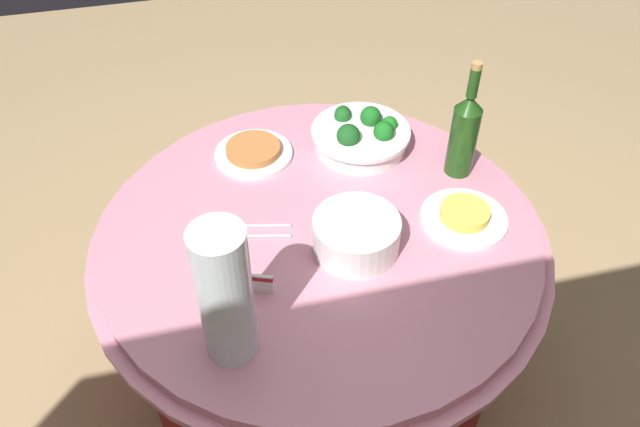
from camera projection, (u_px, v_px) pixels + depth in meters
The scene contains 10 objects.
ground_plane at pixel (320, 386), 2.13m from camera, with size 6.00×6.00×0.00m, color tan.
buffet_table at pixel (320, 317), 1.87m from camera, with size 1.16×1.16×0.74m.
broccoli_bowl at pixel (361, 136), 1.83m from camera, with size 0.28×0.28×0.11m.
plate_stack at pixel (356, 235), 1.54m from camera, with size 0.21×0.21×0.09m.
wine_bottle at pixel (464, 132), 1.69m from camera, with size 0.07×0.07×0.34m.
decorative_fruit_vase at pixel (226, 302), 1.26m from camera, with size 0.11×0.11×0.34m.
serving_tongs at pixel (256, 231), 1.60m from camera, with size 0.17×0.08×0.01m.
food_plate_peanuts at pixel (253, 152), 1.82m from camera, with size 0.22×0.22×0.03m.
food_plate_fried_egg at pixel (464, 216), 1.63m from camera, with size 0.22×0.22×0.04m.
label_placard_front at pixel (262, 283), 1.45m from camera, with size 0.05×0.03×0.05m.
Camera 1 is at (0.27, 1.11, 1.88)m, focal length 36.23 mm.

